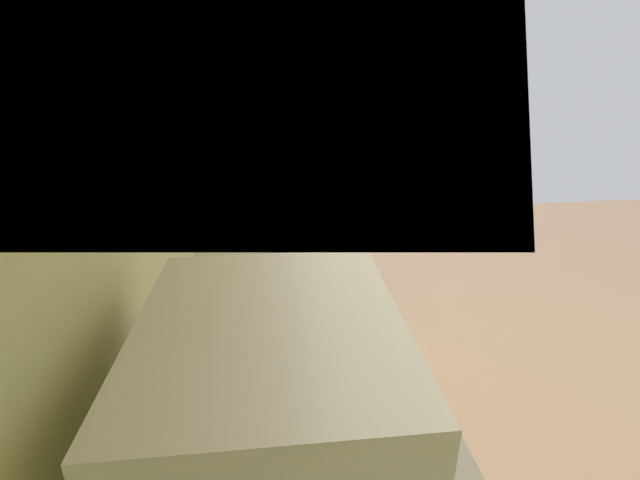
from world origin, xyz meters
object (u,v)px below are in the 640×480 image
at_px(oven_range, 278,228).
at_px(microwave, 276,397).
at_px(bowl, 312,295).
at_px(kettle, 303,232).

relative_size(oven_range, microwave, 2.33).
relative_size(microwave, bowl, 2.71).
height_order(oven_range, bowl, oven_range).
relative_size(bowl, kettle, 0.97).
height_order(bowl, kettle, kettle).
bearing_deg(oven_range, bowl, -177.27).
distance_m(microwave, bowl, 0.55).
xyz_separation_m(bowl, kettle, (0.38, -0.00, 0.04)).
xyz_separation_m(oven_range, microwave, (-2.30, 0.02, 0.58)).
relative_size(oven_range, bowl, 6.32).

